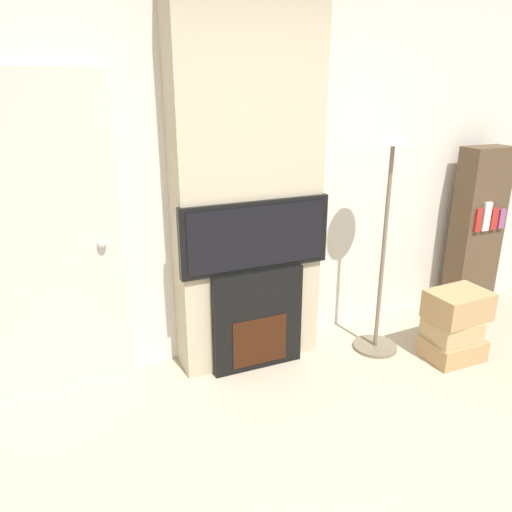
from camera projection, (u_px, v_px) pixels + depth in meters
wall_back at (237, 175)px, 3.55m from camera, size 6.00×0.06×2.70m
chimney_breast at (247, 180)px, 3.39m from camera, size 1.02×0.32×2.70m
fireplace at (256, 319)px, 3.57m from camera, size 0.67×0.15×0.75m
television at (256, 236)px, 3.36m from camera, size 1.07×0.07×0.49m
floor_lamp at (387, 208)px, 3.54m from camera, size 0.34×0.34×1.68m
box_stack at (455, 325)px, 3.70m from camera, size 0.45×0.34×0.53m
bookshelf at (476, 232)px, 4.34m from camera, size 0.42×0.25×1.47m
entry_door at (49, 242)px, 3.13m from camera, size 0.89×0.09×2.06m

